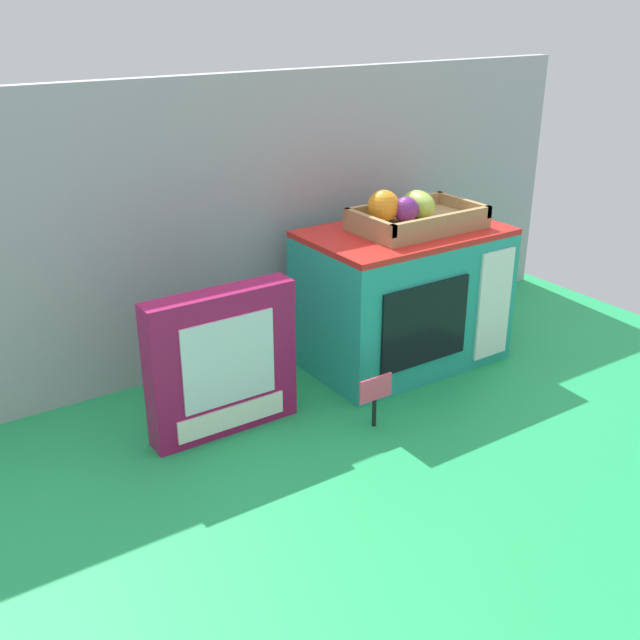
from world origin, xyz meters
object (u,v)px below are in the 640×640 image
toy_microwave (402,297)px  cookie_set_box (222,363)px  food_groups_crate (412,216)px  price_sign (375,394)px

toy_microwave → cookie_set_box: (-0.45, -0.05, -0.01)m
cookie_set_box → toy_microwave: bearing=6.3°
toy_microwave → food_groups_crate: size_ratio=1.57×
toy_microwave → food_groups_crate: (0.01, -0.00, 0.17)m
toy_microwave → price_sign: size_ratio=4.06×
cookie_set_box → price_sign: size_ratio=2.73×
toy_microwave → price_sign: (-0.22, -0.19, -0.08)m
food_groups_crate → cookie_set_box: food_groups_crate is taller
toy_microwave → price_sign: toy_microwave is taller
cookie_set_box → price_sign: cookie_set_box is taller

